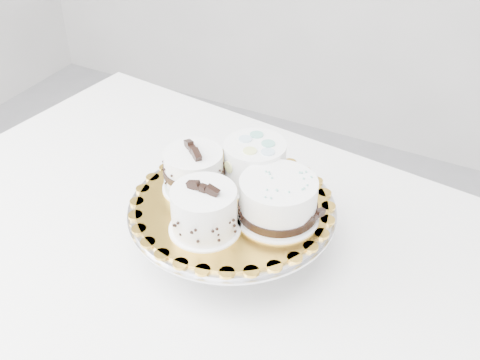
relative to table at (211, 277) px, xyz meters
The scene contains 7 objects.
table is the anchor object (origin of this frame).
cake_stand 0.15m from the table, 23.53° to the left, with size 0.35×0.35×0.09m.
cake_board 0.18m from the table, 23.53° to the left, with size 0.32×0.32×0.00m, color orange.
cake_swirl 0.22m from the table, 63.98° to the right, with size 0.11×0.11×0.09m.
cake_banded 0.21m from the table, 150.36° to the left, with size 0.14×0.14×0.09m.
cake_dots 0.23m from the table, 64.31° to the left, with size 0.13×0.13×0.08m.
cake_ribbon 0.24m from the table, ahead, with size 0.15×0.15×0.07m.
Camera 1 is at (0.53, -0.54, 1.47)m, focal length 45.00 mm.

